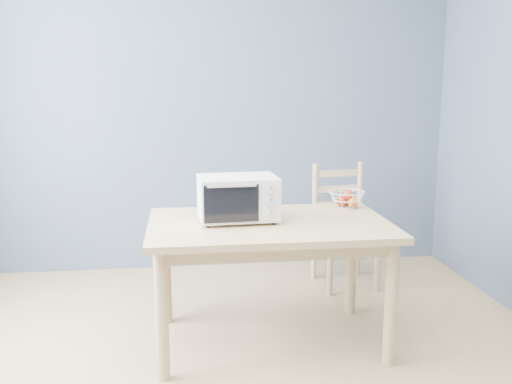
{
  "coord_description": "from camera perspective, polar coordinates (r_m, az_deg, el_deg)",
  "views": [
    {
      "loc": [
        -0.22,
        -2.46,
        1.56
      ],
      "look_at": [
        0.19,
        0.72,
        0.93
      ],
      "focal_mm": 40.0,
      "sensor_mm": 36.0,
      "label": 1
    }
  ],
  "objects": [
    {
      "name": "room",
      "position": [
        2.48,
        -2.29,
        5.08
      ],
      "size": [
        4.01,
        4.51,
        2.61
      ],
      "color": "tan",
      "rests_on": "ground"
    },
    {
      "name": "dining_chair",
      "position": [
        4.45,
        8.73,
        -3.37
      ],
      "size": [
        0.47,
        0.47,
        0.93
      ],
      "rotation": [
        0.0,
        0.0,
        0.1
      ],
      "color": "tan",
      "rests_on": "ground"
    },
    {
      "name": "fruit_basket",
      "position": [
        3.72,
        9.04,
        -0.66
      ],
      "size": [
        0.26,
        0.26,
        0.12
      ],
      "rotation": [
        0.0,
        0.0,
        0.11
      ],
      "color": "white",
      "rests_on": "dining_table"
    },
    {
      "name": "toaster_oven",
      "position": [
        3.31,
        -2.12,
        -0.58
      ],
      "size": [
        0.47,
        0.36,
        0.27
      ],
      "rotation": [
        0.0,
        0.0,
        0.06
      ],
      "color": "white",
      "rests_on": "dining_table"
    },
    {
      "name": "dining_table",
      "position": [
        3.35,
        1.32,
        -4.66
      ],
      "size": [
        1.4,
        0.9,
        0.75
      ],
      "color": "tan",
      "rests_on": "ground"
    }
  ]
}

